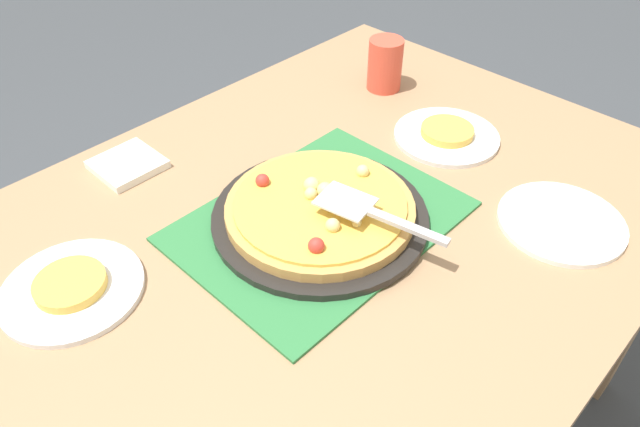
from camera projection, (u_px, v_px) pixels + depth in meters
dining_table at (320, 265)px, 1.11m from camera, size 1.40×1.00×0.75m
placemat at (320, 221)px, 1.04m from camera, size 0.48×0.36×0.01m
pizza_pan at (320, 217)px, 1.03m from camera, size 0.38×0.38×0.01m
pizza at (320, 208)px, 1.02m from camera, size 0.33×0.33×0.05m
plate_near_left at (72, 290)px, 0.92m from camera, size 0.22×0.22×0.01m
plate_far_right at (446, 136)px, 1.24m from camera, size 0.22×0.22×0.01m
plate_side at (561, 222)px, 1.04m from camera, size 0.22×0.22×0.01m
served_slice_left at (70, 284)px, 0.91m from camera, size 0.11×0.11×0.02m
served_slice_right at (447, 131)px, 1.23m from camera, size 0.11×0.11×0.02m
cup_near at (385, 64)px, 1.37m from camera, size 0.08×0.08×0.12m
pizza_server at (371, 211)px, 0.96m from camera, size 0.09×0.23×0.01m
napkin_stack at (128, 164)px, 1.16m from camera, size 0.12×0.12×0.02m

